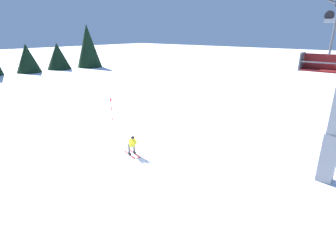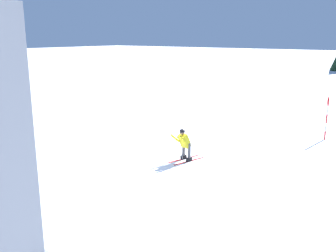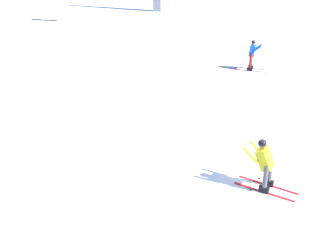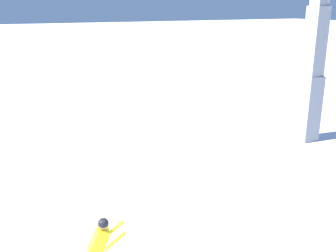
# 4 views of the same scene
# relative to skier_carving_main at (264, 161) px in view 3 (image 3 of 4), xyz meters

# --- Properties ---
(ground_plane) EXTENTS (260.00, 260.00, 0.00)m
(ground_plane) POSITION_rel_skier_carving_main_xyz_m (0.83, -0.00, -0.83)
(ground_plane) COLOR white
(skier_carving_main) EXTENTS (1.00, 1.77, 1.58)m
(skier_carving_main) POSITION_rel_skier_carving_main_xyz_m (0.00, 0.00, 0.00)
(skier_carving_main) COLOR red
(skier_carving_main) RESTS_ON ground_plane
(skier_distant_uphill) EXTENTS (0.71, 1.73, 1.58)m
(skier_distant_uphill) POSITION_rel_skier_carving_main_xyz_m (10.77, 1.15, 0.05)
(skier_distant_uphill) COLOR red
(skier_distant_uphill) RESTS_ON ground_plane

